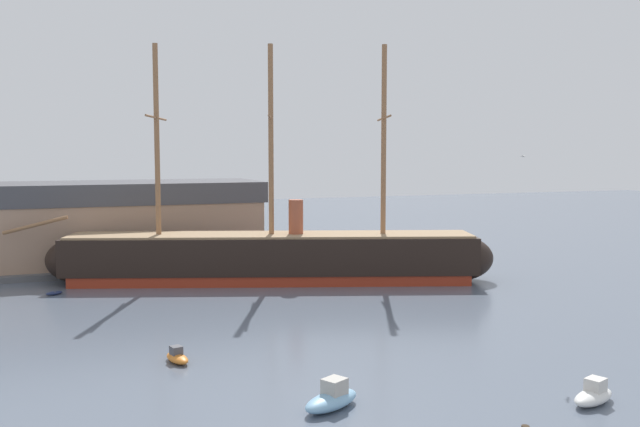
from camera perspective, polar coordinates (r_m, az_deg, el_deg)
name	(u,v)px	position (r m, az deg, el deg)	size (l,w,h in m)	color
tall_ship	(272,257)	(86.98, -3.97, -3.53)	(58.48, 24.50, 29.18)	maroon
motorboat_foreground_left	(332,398)	(45.59, 0.97, -14.87)	(4.86, 3.78, 1.89)	#7FB2D6
motorboat_foreground_right	(594,395)	(49.68, 21.44, -13.64)	(4.22, 2.93, 1.64)	silver
motorboat_mid_left	(177,357)	(55.95, -11.59, -11.40)	(1.93, 3.18, 1.25)	orange
dinghy_far_left	(54,293)	(84.95, -20.90, -6.09)	(2.04, 1.48, 0.44)	#1E284C
dinghy_far_right	(475,268)	(98.53, 12.56, -4.34)	(2.40, 1.41, 0.53)	gray
dockside_warehouse_left	(54,227)	(102.20, -20.92, -1.01)	(60.96, 18.11, 17.38)	#565659
seagull_in_flight	(523,156)	(60.85, 16.25, 4.50)	(0.86, 0.95, 0.13)	silver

